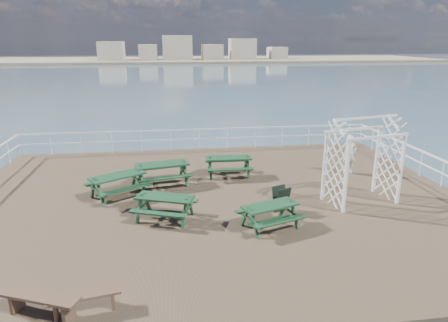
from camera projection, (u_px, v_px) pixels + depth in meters
ground at (214, 203)px, 14.39m from camera, size 18.00×14.00×0.30m
sea_backdrop at (207, 57)px, 143.14m from camera, size 300.00×300.00×9.20m
railing at (206, 156)px, 16.52m from camera, size 17.77×13.76×1.10m
picnic_table_a at (118, 181)px, 14.37m from camera, size 2.48×2.36×0.95m
picnic_table_b at (162, 169)px, 15.57m from camera, size 2.32×2.02×0.99m
picnic_table_c at (229, 162)px, 16.64m from camera, size 1.91×1.55×0.91m
picnic_table_d at (165, 203)px, 12.59m from camera, size 2.20×2.00×0.87m
picnic_table_e at (270, 211)px, 12.05m from camera, size 2.06×1.86×0.83m
flat_bench_near at (41, 300)px, 8.19m from camera, size 1.70×1.02×0.48m
flat_bench_far at (84, 298)px, 8.32m from camera, size 1.54×0.64×0.43m
trellis_arbor at (363, 165)px, 13.74m from camera, size 2.66×1.79×3.04m
sandwich_board at (281, 199)px, 13.23m from camera, size 0.63×0.56×0.86m
person at (350, 154)px, 16.88m from camera, size 0.65×0.48×1.66m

